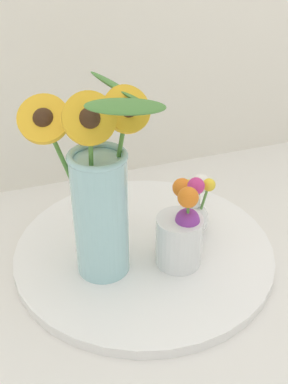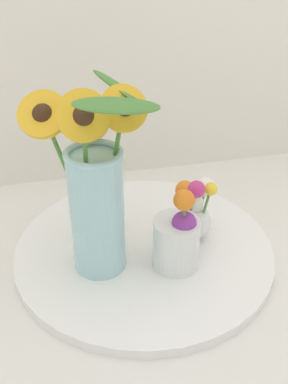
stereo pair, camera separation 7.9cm
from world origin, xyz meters
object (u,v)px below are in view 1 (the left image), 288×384
at_px(vase_bulb_right, 192,208).
at_px(serving_tray, 144,249).
at_px(vase_small_center, 181,234).
at_px(mason_jar_sunflowers, 100,195).

bearing_deg(vase_bulb_right, serving_tray, -174.23).
bearing_deg(vase_bulb_right, vase_small_center, -127.07).
height_order(serving_tray, vase_bulb_right, vase_bulb_right).
relative_size(serving_tray, mason_jar_sunflowers, 1.41).
xyz_separation_m(serving_tray, vase_small_center, (0.05, -0.06, 0.07)).
distance_m(serving_tray, vase_bulb_right, 0.12).
distance_m(mason_jar_sunflowers, vase_small_center, 0.17).
distance_m(mason_jar_sunflowers, vase_bulb_right, 0.22).
bearing_deg(vase_small_center, vase_bulb_right, 52.93).
relative_size(mason_jar_sunflowers, vase_small_center, 2.11).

